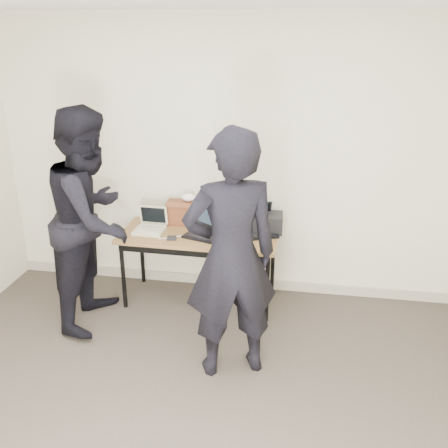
% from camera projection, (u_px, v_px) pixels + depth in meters
% --- Properties ---
extents(room, '(4.60, 4.60, 2.80)m').
position_uv_depth(room, '(158.00, 261.00, 2.75)').
color(room, '#423932').
rests_on(room, ground).
extents(desk, '(1.51, 0.68, 0.72)m').
position_uv_depth(desk, '(199.00, 240.00, 4.76)').
color(desk, olive).
rests_on(desk, ground).
extents(laptop_beige, '(0.29, 0.28, 0.23)m').
position_uv_depth(laptop_beige, '(151.00, 227.00, 4.80)').
color(laptop_beige, beige).
rests_on(laptop_beige, desk).
extents(laptop_center, '(0.40, 0.40, 0.25)m').
position_uv_depth(laptop_center, '(206.00, 229.00, 4.71)').
color(laptop_center, black).
rests_on(laptop_center, desk).
extents(laptop_right, '(0.48, 0.47, 0.27)m').
position_uv_depth(laptop_right, '(255.00, 226.00, 4.76)').
color(laptop_right, black).
rests_on(laptop_right, desk).
extents(leather_satchel, '(0.36, 0.18, 0.25)m').
position_uv_depth(leather_satchel, '(186.00, 212.00, 4.93)').
color(leather_satchel, brown).
rests_on(leather_satchel, desk).
extents(tissue, '(0.13, 0.10, 0.08)m').
position_uv_depth(tissue, '(188.00, 197.00, 4.87)').
color(tissue, white).
rests_on(tissue, leather_satchel).
extents(equipment_box, '(0.31, 0.27, 0.17)m').
position_uv_depth(equipment_box, '(267.00, 223.00, 4.78)').
color(equipment_box, black).
rests_on(equipment_box, desk).
extents(power_brick, '(0.09, 0.06, 0.03)m').
position_uv_depth(power_brick, '(172.00, 238.00, 4.61)').
color(power_brick, black).
rests_on(power_brick, desk).
extents(cables, '(0.94, 0.43, 0.01)m').
position_uv_depth(cables, '(211.00, 234.00, 4.73)').
color(cables, black).
rests_on(cables, desk).
extents(person_typist, '(0.84, 0.70, 1.95)m').
position_uv_depth(person_typist, '(231.00, 257.00, 3.66)').
color(person_typist, black).
rests_on(person_typist, ground).
extents(person_observer, '(0.76, 0.97, 1.97)m').
position_uv_depth(person_observer, '(92.00, 219.00, 4.38)').
color(person_observer, black).
rests_on(person_observer, ground).
extents(baseboard, '(4.50, 0.03, 0.10)m').
position_uv_depth(baseboard, '(225.00, 281.00, 5.28)').
color(baseboard, '#AAA28C').
rests_on(baseboard, ground).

